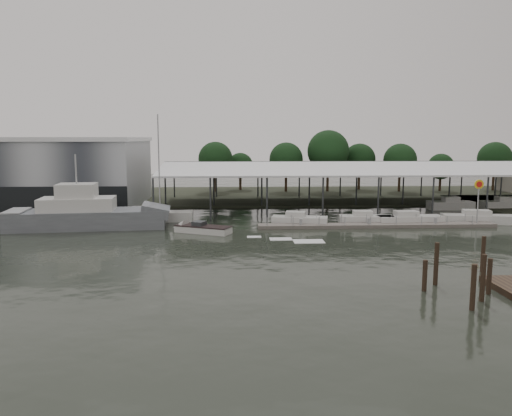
{
  "coord_description": "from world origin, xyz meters",
  "views": [
    {
      "loc": [
        -1.91,
        -46.97,
        10.38
      ],
      "look_at": [
        0.73,
        9.01,
        2.5
      ],
      "focal_mm": 35.0,
      "sensor_mm": 36.0,
      "label": 1
    }
  ],
  "objects_px": {
    "grey_trawler": "(89,215)",
    "speedboat_underway": "(198,229)",
    "white_sailboat": "(155,216)",
    "shell_fuel_sign": "(479,193)"
  },
  "relations": [
    {
      "from": "grey_trawler",
      "to": "white_sailboat",
      "type": "distance_m",
      "value": 8.36
    },
    {
      "from": "speedboat_underway",
      "to": "grey_trawler",
      "type": "bearing_deg",
      "value": 10.78
    },
    {
      "from": "shell_fuel_sign",
      "to": "speedboat_underway",
      "type": "distance_m",
      "value": 33.0
    },
    {
      "from": "grey_trawler",
      "to": "speedboat_underway",
      "type": "relative_size",
      "value": 1.11
    },
    {
      "from": "white_sailboat",
      "to": "speedboat_underway",
      "type": "xyz_separation_m",
      "value": [
        5.93,
        -7.89,
        -0.26
      ]
    },
    {
      "from": "grey_trawler",
      "to": "shell_fuel_sign",
      "type": "bearing_deg",
      "value": -7.12
    },
    {
      "from": "grey_trawler",
      "to": "white_sailboat",
      "type": "relative_size",
      "value": 1.38
    },
    {
      "from": "grey_trawler",
      "to": "white_sailboat",
      "type": "height_order",
      "value": "white_sailboat"
    },
    {
      "from": "speedboat_underway",
      "to": "shell_fuel_sign",
      "type": "bearing_deg",
      "value": -150.44
    },
    {
      "from": "shell_fuel_sign",
      "to": "grey_trawler",
      "type": "relative_size",
      "value": 0.3
    }
  ]
}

